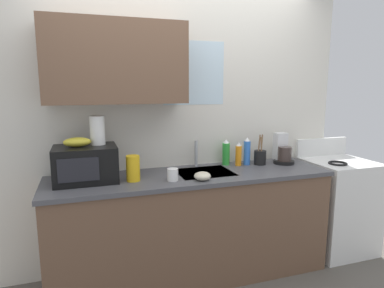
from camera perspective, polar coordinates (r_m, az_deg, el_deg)
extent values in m
cube|color=silver|center=(3.01, -2.10, 2.97)|extent=(3.10, 0.10, 2.50)
cube|color=brown|center=(2.68, -12.88, 13.44)|extent=(1.07, 0.32, 0.62)
cube|color=silver|center=(2.99, 0.28, 12.05)|extent=(0.56, 0.02, 0.55)
cube|color=brown|center=(2.91, 0.00, -14.07)|extent=(2.30, 0.60, 0.86)
cube|color=#4C4C51|center=(2.75, 0.00, -5.49)|extent=(2.33, 0.63, 0.03)
cube|color=#9EA0A5|center=(2.82, 2.15, -6.21)|extent=(0.46, 0.38, 0.14)
cylinder|color=#B2B5BA|center=(2.98, 0.70, -1.63)|extent=(0.03, 0.03, 0.23)
cube|color=white|center=(3.63, 23.55, -9.62)|extent=(0.60, 0.60, 0.90)
torus|color=black|center=(3.36, 23.69, -3.05)|extent=(0.17, 0.17, 0.02)
cube|color=white|center=(3.71, 21.26, -0.45)|extent=(0.60, 0.04, 0.18)
cube|color=black|center=(2.63, -17.76, -3.27)|extent=(0.46, 0.34, 0.27)
cube|color=black|center=(2.47, -18.86, -4.23)|extent=(0.28, 0.01, 0.17)
ellipsoid|color=gold|center=(2.60, -19.06, 0.32)|extent=(0.20, 0.11, 0.07)
cylinder|color=white|center=(2.64, -15.89, 2.27)|extent=(0.11, 0.11, 0.22)
cylinder|color=black|center=(3.22, 15.44, -2.98)|extent=(0.19, 0.19, 0.03)
cylinder|color=#3F332D|center=(3.19, 15.61, -1.62)|extent=(0.12, 0.12, 0.13)
cube|color=silver|center=(3.25, 14.87, -0.41)|extent=(0.11, 0.09, 0.26)
cylinder|color=green|center=(3.06, 5.84, -1.71)|extent=(0.07, 0.07, 0.20)
cone|color=white|center=(3.04, 5.88, 0.47)|extent=(0.05, 0.05, 0.04)
cylinder|color=orange|center=(3.04, 7.97, -2.00)|extent=(0.06, 0.06, 0.18)
cone|color=white|center=(3.02, 8.02, 0.00)|extent=(0.04, 0.04, 0.04)
cylinder|color=blue|center=(3.09, 9.39, -1.51)|extent=(0.06, 0.06, 0.22)
cone|color=white|center=(3.07, 9.46, 0.81)|extent=(0.05, 0.05, 0.04)
cylinder|color=gold|center=(2.57, -10.07, -4.12)|extent=(0.10, 0.10, 0.20)
cylinder|color=white|center=(2.55, -3.33, -5.25)|extent=(0.08, 0.08, 0.09)
cylinder|color=black|center=(3.12, 11.56, -2.28)|extent=(0.11, 0.11, 0.13)
cylinder|color=olive|center=(3.10, 11.38, -0.61)|extent=(0.03, 0.02, 0.24)
cylinder|color=olive|center=(3.12, 11.82, -0.55)|extent=(0.02, 0.02, 0.24)
cylinder|color=olive|center=(3.09, 11.80, -0.82)|extent=(0.02, 0.03, 0.22)
ellipsoid|color=beige|center=(2.56, 1.80, -5.51)|extent=(0.13, 0.13, 0.06)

